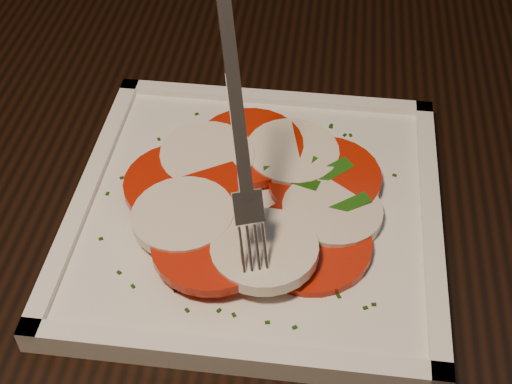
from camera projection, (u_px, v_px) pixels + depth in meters
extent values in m
cube|color=black|center=(249.00, 211.00, 0.62)|extent=(1.21, 0.82, 0.04)
cube|color=black|center=(382.00, 71.00, 1.25)|extent=(0.44, 0.44, 0.04)
cylinder|color=black|center=(270.00, 233.00, 1.31)|extent=(0.04, 0.04, 0.41)
cylinder|color=black|center=(469.00, 247.00, 1.28)|extent=(0.04, 0.04, 0.41)
cylinder|color=black|center=(283.00, 111.00, 1.56)|extent=(0.04, 0.04, 0.41)
cylinder|color=black|center=(450.00, 121.00, 1.54)|extent=(0.04, 0.04, 0.41)
cube|color=white|center=(256.00, 211.00, 0.58)|extent=(0.30, 0.30, 0.01)
cylinder|color=#BD1504|center=(310.00, 245.00, 0.54)|extent=(0.10, 0.10, 0.01)
cylinder|color=silver|center=(332.00, 211.00, 0.56)|extent=(0.08, 0.08, 0.01)
cylinder|color=#BD1504|center=(324.00, 178.00, 0.59)|extent=(0.10, 0.10, 0.01)
cylinder|color=silver|center=(292.00, 153.00, 0.61)|extent=(0.08, 0.08, 0.01)
cylinder|color=#BD1504|center=(249.00, 147.00, 0.61)|extent=(0.10, 0.10, 0.01)
cylinder|color=silver|center=(207.00, 157.00, 0.60)|extent=(0.08, 0.08, 0.02)
cylinder|color=#BD1504|center=(182.00, 184.00, 0.58)|extent=(0.09, 0.09, 0.01)
cylinder|color=silver|center=(183.00, 216.00, 0.55)|extent=(0.08, 0.08, 0.01)
cylinder|color=#BD1504|center=(214.00, 244.00, 0.53)|extent=(0.10, 0.09, 0.01)
cylinder|color=silver|center=(264.00, 250.00, 0.52)|extent=(0.08, 0.08, 0.02)
cube|color=#1B510D|center=(234.00, 231.00, 0.54)|extent=(0.03, 0.03, 0.00)
cube|color=#1B510D|center=(330.00, 172.00, 0.59)|extent=(0.04, 0.04, 0.00)
cube|color=#1B510D|center=(300.00, 165.00, 0.60)|extent=(0.03, 0.03, 0.00)
cube|color=#1B510D|center=(343.00, 207.00, 0.56)|extent=(0.04, 0.04, 0.01)
cube|color=#1B510D|center=(286.00, 172.00, 0.59)|extent=(0.04, 0.02, 0.01)
cube|color=#1B510D|center=(298.00, 180.00, 0.58)|extent=(0.04, 0.02, 0.00)
cube|color=#1B510D|center=(193.00, 216.00, 0.55)|extent=(0.01, 0.04, 0.00)
cube|color=#13370A|center=(234.00, 315.00, 0.50)|extent=(0.00, 0.00, 0.00)
cube|color=#13370A|center=(339.00, 154.00, 0.62)|extent=(0.00, 0.00, 0.00)
cube|color=#13370A|center=(331.00, 125.00, 0.65)|extent=(0.00, 0.00, 0.00)
cube|color=#13370A|center=(101.00, 239.00, 0.55)|extent=(0.00, 0.00, 0.00)
cube|color=#13370A|center=(351.00, 135.00, 0.64)|extent=(0.00, 0.00, 0.00)
cube|color=#13370A|center=(365.00, 308.00, 0.50)|extent=(0.00, 0.00, 0.00)
cube|color=#13370A|center=(266.00, 125.00, 0.65)|extent=(0.00, 0.00, 0.00)
cube|color=#13370A|center=(331.00, 127.00, 0.65)|extent=(0.00, 0.00, 0.00)
cube|color=#13370A|center=(395.00, 175.00, 0.60)|extent=(0.00, 0.00, 0.00)
cube|color=#13370A|center=(175.00, 290.00, 0.52)|extent=(0.00, 0.00, 0.00)
cube|color=#13370A|center=(242.00, 128.00, 0.65)|extent=(0.00, 0.00, 0.00)
cube|color=#13370A|center=(107.00, 194.00, 0.59)|extent=(0.00, 0.00, 0.00)
cube|color=#13370A|center=(295.00, 327.00, 0.49)|extent=(0.00, 0.00, 0.00)
cube|color=#13370A|center=(345.00, 135.00, 0.64)|extent=(0.00, 0.00, 0.00)
cube|color=#13370A|center=(262.00, 117.00, 0.66)|extent=(0.00, 0.00, 0.00)
cube|color=#13370A|center=(197.00, 114.00, 0.66)|extent=(0.00, 0.00, 0.00)
cube|color=#13370A|center=(339.00, 296.00, 0.51)|extent=(0.00, 0.00, 0.00)
cube|color=#13370A|center=(119.00, 273.00, 0.53)|extent=(0.00, 0.00, 0.00)
cube|color=#13370A|center=(122.00, 178.00, 0.60)|extent=(0.00, 0.00, 0.00)
cube|color=#13370A|center=(293.00, 130.00, 0.64)|extent=(0.00, 0.00, 0.00)
cube|color=#13370A|center=(133.00, 286.00, 0.52)|extent=(0.00, 0.00, 0.00)
cube|color=#13370A|center=(374.00, 304.00, 0.51)|extent=(0.00, 0.00, 0.00)
cube|color=#13370A|center=(159.00, 139.00, 0.63)|extent=(0.00, 0.00, 0.00)
cube|color=#13370A|center=(153.00, 177.00, 0.60)|extent=(0.00, 0.00, 0.00)
cube|color=#13370A|center=(219.00, 310.00, 0.50)|extent=(0.00, 0.00, 0.00)
cube|color=#13370A|center=(336.00, 145.00, 0.63)|extent=(0.00, 0.00, 0.00)
cube|color=#13370A|center=(156.00, 168.00, 0.61)|extent=(0.00, 0.00, 0.00)
cube|color=#13370A|center=(267.00, 322.00, 0.50)|extent=(0.00, 0.00, 0.00)
cube|color=#13370A|center=(187.00, 310.00, 0.50)|extent=(0.00, 0.00, 0.00)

